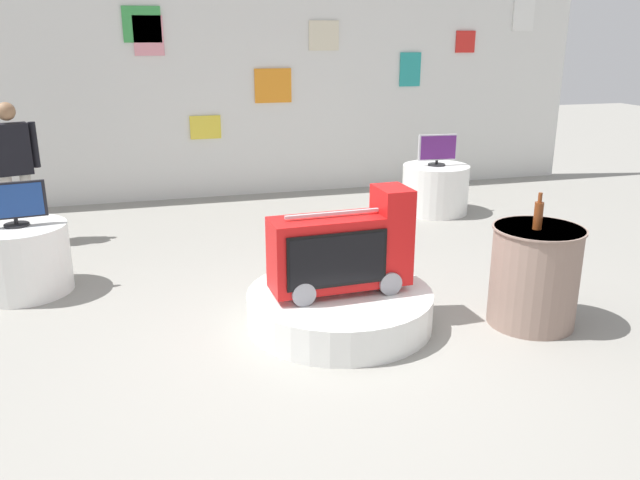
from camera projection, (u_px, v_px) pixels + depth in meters
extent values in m
plane|color=gray|center=(333.00, 346.00, 4.98)|extent=(30.00, 30.00, 0.00)
cube|color=silver|center=(231.00, 78.00, 9.17)|extent=(10.84, 0.10, 3.39)
cube|color=beige|center=(324.00, 36.00, 9.28)|extent=(0.44, 0.02, 0.41)
cube|color=orange|center=(273.00, 86.00, 9.29)|extent=(0.54, 0.02, 0.48)
cube|color=pink|center=(148.00, 36.00, 8.65)|extent=(0.39, 0.02, 0.52)
cube|color=yellow|center=(205.00, 127.00, 9.21)|extent=(0.44, 0.02, 0.33)
cube|color=teal|center=(410.00, 69.00, 9.77)|extent=(0.33, 0.02, 0.50)
cube|color=green|center=(142.00, 24.00, 8.59)|extent=(0.50, 0.02, 0.47)
cube|color=white|center=(524.00, 15.00, 10.01)|extent=(0.36, 0.02, 0.47)
cube|color=red|center=(465.00, 42.00, 9.88)|extent=(0.32, 0.02, 0.32)
cylinder|color=white|center=(340.00, 308.00, 5.31)|extent=(1.53, 1.53, 0.29)
cylinder|color=gray|center=(297.00, 286.00, 5.13)|extent=(0.21, 0.42, 0.19)
cylinder|color=gray|center=(381.00, 276.00, 5.35)|extent=(0.21, 0.42, 0.19)
cube|color=red|center=(340.00, 251.00, 5.16)|extent=(1.15, 0.42, 0.58)
cube|color=red|center=(393.00, 200.00, 5.18)|extent=(0.27, 0.38, 0.20)
cube|color=black|center=(338.00, 260.00, 4.96)|extent=(0.81, 0.05, 0.44)
cube|color=black|center=(338.00, 260.00, 4.96)|extent=(0.77, 0.05, 0.40)
cube|color=#B2B2B7|center=(341.00, 213.00, 5.07)|extent=(0.91, 0.07, 0.02)
cylinder|color=white|center=(435.00, 189.00, 8.63)|extent=(0.88, 0.88, 0.64)
cylinder|color=black|center=(437.00, 165.00, 8.53)|extent=(0.23, 0.23, 0.02)
cylinder|color=black|center=(437.00, 162.00, 8.52)|extent=(0.04, 0.04, 0.05)
cube|color=silver|center=(437.00, 147.00, 8.46)|extent=(0.52, 0.08, 0.34)
cube|color=#561E6B|center=(438.00, 148.00, 8.44)|extent=(0.48, 0.06, 0.31)
cylinder|color=white|center=(22.00, 259.00, 5.94)|extent=(0.86, 0.86, 0.64)
cylinder|color=black|center=(17.00, 225.00, 5.84)|extent=(0.22, 0.22, 0.02)
cylinder|color=black|center=(16.00, 221.00, 5.83)|extent=(0.04, 0.04, 0.05)
cube|color=black|center=(13.00, 200.00, 5.77)|extent=(0.56, 0.11, 0.33)
cube|color=navy|center=(12.00, 201.00, 5.75)|extent=(0.51, 0.08, 0.30)
cylinder|color=gray|center=(534.00, 276.00, 5.26)|extent=(0.70, 0.70, 0.83)
cylinder|color=gray|center=(539.00, 229.00, 5.13)|extent=(0.73, 0.73, 0.02)
cylinder|color=brown|center=(538.00, 216.00, 5.06)|extent=(0.07, 0.07, 0.22)
cylinder|color=brown|center=(540.00, 198.00, 5.02)|extent=(0.03, 0.03, 0.08)
cylinder|color=#B2ADA3|center=(11.00, 210.00, 7.28)|extent=(0.12, 0.12, 0.80)
cylinder|color=#B2ADA3|center=(30.00, 208.00, 7.38)|extent=(0.12, 0.12, 0.80)
cube|color=black|center=(11.00, 149.00, 7.12)|extent=(0.42, 0.30, 0.57)
sphere|color=#8C6647|center=(6.00, 111.00, 7.00)|extent=(0.20, 0.20, 0.20)
cylinder|color=black|center=(34.00, 145.00, 7.24)|extent=(0.08, 0.08, 0.51)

